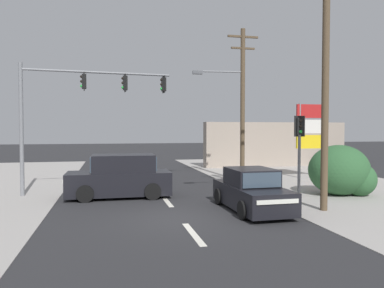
# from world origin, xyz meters

# --- Properties ---
(ground_plane) EXTENTS (140.00, 140.00, 0.00)m
(ground_plane) POSITION_xyz_m (0.00, 0.00, 0.00)
(ground_plane) COLOR #28282B
(lane_dash_near) EXTENTS (0.20, 2.40, 0.01)m
(lane_dash_near) POSITION_xyz_m (0.00, -2.00, 0.00)
(lane_dash_near) COLOR silver
(lane_dash_near) RESTS_ON ground
(lane_dash_mid) EXTENTS (0.20, 2.40, 0.01)m
(lane_dash_mid) POSITION_xyz_m (0.00, 3.00, 0.00)
(lane_dash_mid) COLOR silver
(lane_dash_mid) RESTS_ON ground
(lane_dash_far) EXTENTS (0.20, 2.40, 0.01)m
(lane_dash_far) POSITION_xyz_m (0.00, 8.00, 0.00)
(lane_dash_far) COLOR silver
(lane_dash_far) RESTS_ON ground
(kerb_right_verge) EXTENTS (10.00, 44.00, 0.02)m
(kerb_right_verge) POSITION_xyz_m (9.00, 2.00, 0.01)
(kerb_right_verge) COLOR #A39E99
(kerb_right_verge) RESTS_ON ground
(utility_pole_foreground_right) EXTENTS (3.78, 0.34, 10.84)m
(utility_pole_foreground_right) POSITION_xyz_m (5.26, -0.06, 5.79)
(utility_pole_foreground_right) COLOR brown
(utility_pole_foreground_right) RESTS_ON ground
(utility_pole_midground_right) EXTENTS (3.78, 0.57, 8.73)m
(utility_pole_midground_right) POSITION_xyz_m (4.99, 7.93, 4.72)
(utility_pole_midground_right) COLOR brown
(utility_pole_midground_right) RESTS_ON ground
(traffic_signal_mast) EXTENTS (6.87, 0.86, 6.00)m
(traffic_signal_mast) POSITION_xyz_m (-3.80, 5.81, 4.35)
(traffic_signal_mast) COLOR slate
(traffic_signal_mast) RESTS_ON ground
(pedestal_signal_right_kerb) EXTENTS (0.44, 0.30, 3.56)m
(pedestal_signal_right_kerb) POSITION_xyz_m (5.18, 1.43, 2.42)
(pedestal_signal_right_kerb) COLOR slate
(pedestal_signal_right_kerb) RESTS_ON ground
(shopping_plaza_sign) EXTENTS (2.10, 0.16, 4.60)m
(shopping_plaza_sign) POSITION_xyz_m (10.02, 8.75, 2.98)
(shopping_plaza_sign) COLOR slate
(shopping_plaza_sign) RESTS_ON ground
(roadside_bush) EXTENTS (2.93, 2.51, 2.30)m
(roadside_bush) POSITION_xyz_m (8.03, 2.70, 1.09)
(roadside_bush) COLOR #2D5B33
(roadside_bush) RESTS_ON ground
(shopfront_wall_far) EXTENTS (12.00, 1.00, 3.60)m
(shopfront_wall_far) POSITION_xyz_m (11.00, 16.00, 1.80)
(shopfront_wall_far) COLOR #A39384
(shopfront_wall_far) RESTS_ON ground
(suv_oncoming_mid) EXTENTS (4.55, 2.08, 1.90)m
(suv_oncoming_mid) POSITION_xyz_m (-1.87, 4.42, 0.88)
(suv_oncoming_mid) COLOR black
(suv_oncoming_mid) RESTS_ON ground
(sedan_kerbside_parked) EXTENTS (1.96, 4.27, 1.56)m
(sedan_kerbside_parked) POSITION_xyz_m (2.80, 0.61, 0.70)
(sedan_kerbside_parked) COLOR black
(sedan_kerbside_parked) RESTS_ON ground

